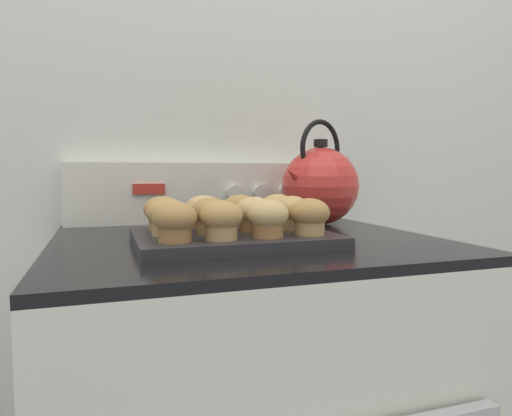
{
  "coord_description": "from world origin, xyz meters",
  "views": [
    {
      "loc": [
        -0.28,
        -0.55,
        1.06
      ],
      "look_at": [
        0.0,
        0.3,
        0.98
      ],
      "focal_mm": 32.0,
      "sensor_mm": 36.0,
      "label": 1
    }
  ],
  "objects_px": {
    "muffin_pan": "(232,238)",
    "muffin_r0_c3": "(310,216)",
    "muffin_r1_c3": "(292,212)",
    "tea_kettle": "(320,184)",
    "muffin_r2_c2": "(240,210)",
    "muffin_r0_c1": "(221,219)",
    "muffin_r2_c3": "(278,209)",
    "muffin_r0_c0": "(175,221)",
    "muffin_r0_c2": "(268,218)",
    "muffin_r1_c1": "(210,215)",
    "muffin_r1_c2": "(254,214)",
    "muffin_r2_c0": "(162,212)",
    "muffin_r1_c0": "(167,216)",
    "muffin_r2_c1": "(204,211)"
  },
  "relations": [
    {
      "from": "muffin_r0_c2",
      "to": "muffin_r2_c3",
      "type": "height_order",
      "value": "same"
    },
    {
      "from": "muffin_r0_c1",
      "to": "muffin_r0_c3",
      "type": "xyz_separation_m",
      "value": [
        0.17,
        0.0,
        0.0
      ]
    },
    {
      "from": "muffin_r0_c3",
      "to": "muffin_r1_c1",
      "type": "xyz_separation_m",
      "value": [
        -0.17,
        0.08,
        0.0
      ]
    },
    {
      "from": "muffin_r2_c0",
      "to": "muffin_r2_c1",
      "type": "distance_m",
      "value": 0.08
    },
    {
      "from": "tea_kettle",
      "to": "muffin_r0_c2",
      "type": "bearing_deg",
      "value": -129.38
    },
    {
      "from": "muffin_r1_c2",
      "to": "muffin_r2_c0",
      "type": "height_order",
      "value": "same"
    },
    {
      "from": "muffin_pan",
      "to": "muffin_r0_c2",
      "type": "distance_m",
      "value": 0.1
    },
    {
      "from": "muffin_r0_c3",
      "to": "muffin_r2_c2",
      "type": "bearing_deg",
      "value": 118.2
    },
    {
      "from": "muffin_pan",
      "to": "muffin_r1_c0",
      "type": "xyz_separation_m",
      "value": [
        -0.12,
        0.0,
        0.05
      ]
    },
    {
      "from": "muffin_pan",
      "to": "muffin_r2_c3",
      "type": "xyz_separation_m",
      "value": [
        0.12,
        0.08,
        0.05
      ]
    },
    {
      "from": "muffin_r0_c1",
      "to": "muffin_r1_c0",
      "type": "relative_size",
      "value": 1.0
    },
    {
      "from": "muffin_r0_c0",
      "to": "muffin_r1_c1",
      "type": "xyz_separation_m",
      "value": [
        0.08,
        0.08,
        0.0
      ]
    },
    {
      "from": "muffin_r1_c0",
      "to": "muffin_r1_c3",
      "type": "distance_m",
      "value": 0.25
    },
    {
      "from": "muffin_pan",
      "to": "muffin_r0_c3",
      "type": "bearing_deg",
      "value": -32.51
    },
    {
      "from": "muffin_r0_c2",
      "to": "muffin_r2_c3",
      "type": "relative_size",
      "value": 1.0
    },
    {
      "from": "muffin_r1_c3",
      "to": "tea_kettle",
      "type": "bearing_deg",
      "value": 52.54
    },
    {
      "from": "muffin_r1_c0",
      "to": "muffin_r2_c3",
      "type": "height_order",
      "value": "same"
    },
    {
      "from": "muffin_r1_c1",
      "to": "tea_kettle",
      "type": "height_order",
      "value": "tea_kettle"
    },
    {
      "from": "muffin_pan",
      "to": "tea_kettle",
      "type": "xyz_separation_m",
      "value": [
        0.3,
        0.23,
        0.09
      ]
    },
    {
      "from": "muffin_r1_c1",
      "to": "muffin_r2_c3",
      "type": "distance_m",
      "value": 0.19
    },
    {
      "from": "muffin_r1_c3",
      "to": "muffin_r1_c1",
      "type": "bearing_deg",
      "value": -179.16
    },
    {
      "from": "muffin_r1_c2",
      "to": "muffin_r1_c0",
      "type": "bearing_deg",
      "value": 178.71
    },
    {
      "from": "muffin_r0_c0",
      "to": "muffin_r0_c2",
      "type": "xyz_separation_m",
      "value": [
        0.16,
        0.0,
        0.0
      ]
    },
    {
      "from": "muffin_pan",
      "to": "muffin_r2_c3",
      "type": "height_order",
      "value": "muffin_r2_c3"
    },
    {
      "from": "muffin_r0_c0",
      "to": "muffin_r1_c0",
      "type": "bearing_deg",
      "value": 91.34
    },
    {
      "from": "muffin_r2_c1",
      "to": "muffin_r2_c3",
      "type": "distance_m",
      "value": 0.16
    },
    {
      "from": "muffin_r0_c2",
      "to": "muffin_r1_c0",
      "type": "relative_size",
      "value": 1.0
    },
    {
      "from": "muffin_r2_c3",
      "to": "muffin_r2_c2",
      "type": "bearing_deg",
      "value": 179.96
    },
    {
      "from": "muffin_r0_c3",
      "to": "muffin_r1_c1",
      "type": "bearing_deg",
      "value": 154.73
    },
    {
      "from": "muffin_r0_c0",
      "to": "muffin_r1_c2",
      "type": "relative_size",
      "value": 1.0
    },
    {
      "from": "muffin_r2_c0",
      "to": "muffin_r2_c1",
      "type": "height_order",
      "value": "same"
    },
    {
      "from": "tea_kettle",
      "to": "muffin_r1_c3",
      "type": "bearing_deg",
      "value": -127.46
    },
    {
      "from": "muffin_pan",
      "to": "muffin_r1_c3",
      "type": "relative_size",
      "value": 4.94
    },
    {
      "from": "muffin_r2_c1",
      "to": "muffin_r0_c1",
      "type": "bearing_deg",
      "value": -91.62
    },
    {
      "from": "muffin_r1_c2",
      "to": "tea_kettle",
      "type": "xyz_separation_m",
      "value": [
        0.26,
        0.24,
        0.05
      ]
    },
    {
      "from": "muffin_r2_c0",
      "to": "tea_kettle",
      "type": "height_order",
      "value": "tea_kettle"
    },
    {
      "from": "muffin_r0_c1",
      "to": "muffin_r2_c3",
      "type": "bearing_deg",
      "value": 44.36
    },
    {
      "from": "tea_kettle",
      "to": "muffin_r2_c2",
      "type": "bearing_deg",
      "value": -149.61
    },
    {
      "from": "muffin_r2_c1",
      "to": "muffin_r0_c0",
      "type": "bearing_deg",
      "value": -117.19
    },
    {
      "from": "muffin_r1_c0",
      "to": "muffin_r2_c1",
      "type": "bearing_deg",
      "value": 42.59
    },
    {
      "from": "muffin_r0_c0",
      "to": "muffin_r1_c0",
      "type": "xyz_separation_m",
      "value": [
        -0.0,
        0.08,
        0.0
      ]
    },
    {
      "from": "muffin_pan",
      "to": "muffin_r1_c0",
      "type": "distance_m",
      "value": 0.13
    },
    {
      "from": "muffin_r1_c2",
      "to": "muffin_r2_c0",
      "type": "bearing_deg",
      "value": 152.99
    },
    {
      "from": "muffin_r1_c3",
      "to": "muffin_r2_c0",
      "type": "distance_m",
      "value": 0.26
    },
    {
      "from": "muffin_r0_c1",
      "to": "muffin_r2_c3",
      "type": "distance_m",
      "value": 0.23
    },
    {
      "from": "muffin_r1_c0",
      "to": "muffin_r1_c2",
      "type": "bearing_deg",
      "value": -1.29
    },
    {
      "from": "muffin_r0_c2",
      "to": "muffin_r1_c2",
      "type": "distance_m",
      "value": 0.08
    },
    {
      "from": "muffin_r1_c3",
      "to": "muffin_r1_c2",
      "type": "bearing_deg",
      "value": -176.47
    },
    {
      "from": "muffin_r0_c3",
      "to": "muffin_r1_c1",
      "type": "height_order",
      "value": "same"
    },
    {
      "from": "muffin_r0_c3",
      "to": "muffin_r0_c1",
      "type": "bearing_deg",
      "value": -178.51
    }
  ]
}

